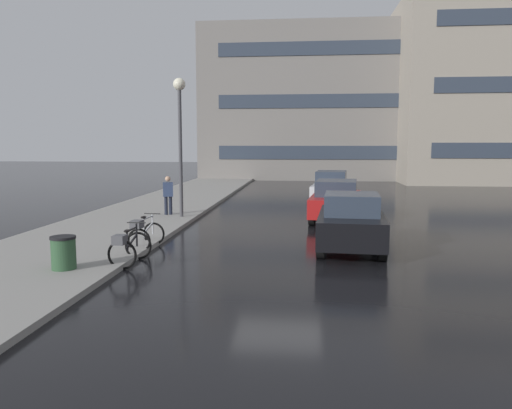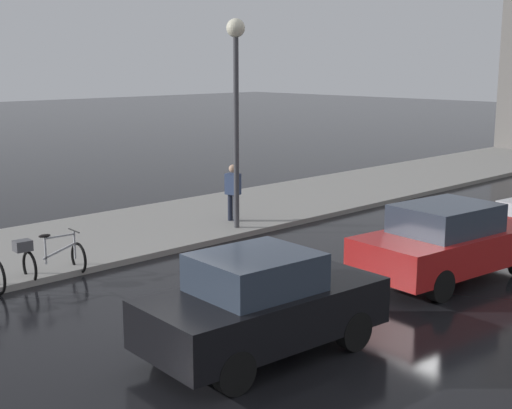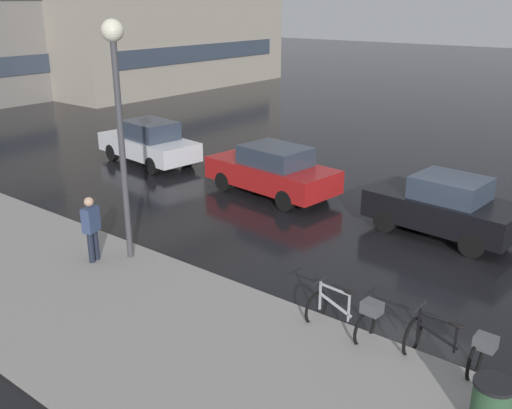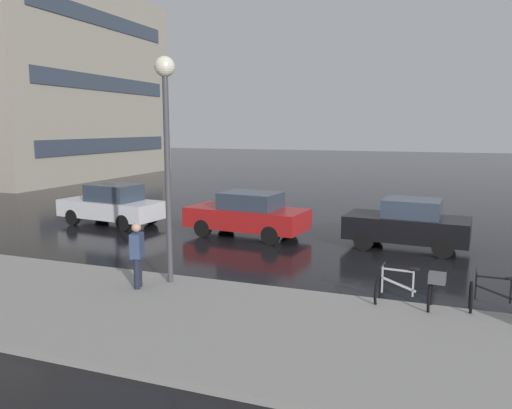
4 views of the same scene
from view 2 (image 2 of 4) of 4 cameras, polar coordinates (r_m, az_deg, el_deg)
ground_plane at (r=12.65m, az=-7.07°, el=-9.48°), size 140.00×140.00×0.00m
sidewalk_kerb at (r=23.47m, az=3.54°, el=0.48°), size 4.80×60.00×0.14m
bicycle_second at (r=15.49m, az=-16.38°, el=-4.03°), size 0.78×1.44×0.98m
car_black at (r=11.07m, az=0.44°, el=-8.00°), size 2.08×4.00×1.64m
car_red at (r=15.38m, az=15.17°, el=-2.87°), size 2.32×4.54×1.62m
pedestrian at (r=19.68m, az=-1.86°, el=1.06°), size 0.45×0.34×1.72m
streetlamp at (r=18.55m, az=-1.61°, el=9.88°), size 0.48×0.48×5.57m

